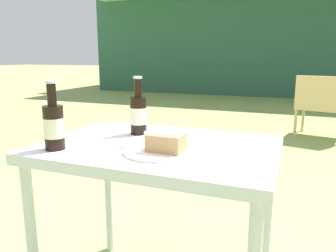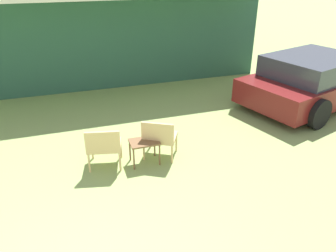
% 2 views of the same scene
% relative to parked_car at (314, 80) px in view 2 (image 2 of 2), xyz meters
% --- Properties ---
extents(cabin_building, '(11.38, 5.03, 3.19)m').
position_rel_parked_car_xyz_m(cabin_building, '(-5.82, 4.66, 0.97)').
color(cabin_building, '#2D5B47').
rests_on(cabin_building, ground_plane).
extents(parked_car, '(4.41, 2.96, 1.28)m').
position_rel_parked_car_xyz_m(parked_car, '(0.00, 0.00, 0.00)').
color(parked_car, maroon).
rests_on(parked_car, ground_plane).
extents(wicker_chair_cushioned, '(0.69, 0.62, 0.79)m').
position_rel_parked_car_xyz_m(wicker_chair_cushioned, '(-5.60, -1.36, -0.17)').
color(wicker_chair_cushioned, tan).
rests_on(wicker_chair_cushioned, ground_plane).
extents(wicker_chair_plain, '(0.76, 0.73, 0.79)m').
position_rel_parked_car_xyz_m(wicker_chair_plain, '(-4.58, -1.37, -0.17)').
color(wicker_chair_plain, tan).
rests_on(wicker_chair_plain, ground_plane).
extents(garden_side_table, '(0.53, 0.38, 0.45)m').
position_rel_parked_car_xyz_m(garden_side_table, '(-4.89, -1.46, -0.24)').
color(garden_side_table, brown).
rests_on(garden_side_table, ground_plane).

